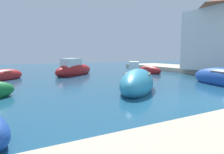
{
  "coord_description": "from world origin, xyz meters",
  "views": [
    {
      "loc": [
        -7.69,
        -5.59,
        2.18
      ],
      "look_at": [
        -0.02,
        8.45,
        0.3
      ],
      "focal_mm": 32.08,
      "sensor_mm": 36.0,
      "label": 1
    }
  ],
  "objects_px": {
    "moored_boat_2": "(137,83)",
    "moored_boat_7": "(134,74)",
    "moored_boat_8": "(149,71)",
    "moored_boat_0": "(74,70)",
    "moored_boat_6": "(4,76)",
    "moored_boat_1": "(224,79)"
  },
  "relations": [
    {
      "from": "moored_boat_7",
      "to": "moored_boat_6",
      "type": "bearing_deg",
      "value": -80.89
    },
    {
      "from": "moored_boat_6",
      "to": "moored_boat_2",
      "type": "bearing_deg",
      "value": -95.81
    },
    {
      "from": "moored_boat_1",
      "to": "moored_boat_2",
      "type": "bearing_deg",
      "value": -89.87
    },
    {
      "from": "moored_boat_0",
      "to": "moored_boat_2",
      "type": "relative_size",
      "value": 1.06
    },
    {
      "from": "moored_boat_2",
      "to": "moored_boat_7",
      "type": "bearing_deg",
      "value": 10.75
    },
    {
      "from": "moored_boat_0",
      "to": "moored_boat_2",
      "type": "height_order",
      "value": "moored_boat_0"
    },
    {
      "from": "moored_boat_6",
      "to": "moored_boat_7",
      "type": "bearing_deg",
      "value": -68.03
    },
    {
      "from": "moored_boat_1",
      "to": "moored_boat_8",
      "type": "xyz_separation_m",
      "value": [
        0.84,
        9.07,
        -0.13
      ]
    },
    {
      "from": "moored_boat_7",
      "to": "moored_boat_8",
      "type": "height_order",
      "value": "moored_boat_7"
    },
    {
      "from": "moored_boat_1",
      "to": "moored_boat_6",
      "type": "distance_m",
      "value": 17.02
    },
    {
      "from": "moored_boat_0",
      "to": "moored_boat_7",
      "type": "relative_size",
      "value": 1.58
    },
    {
      "from": "moored_boat_0",
      "to": "moored_boat_7",
      "type": "bearing_deg",
      "value": -94.54
    },
    {
      "from": "moored_boat_0",
      "to": "moored_boat_8",
      "type": "relative_size",
      "value": 1.66
    },
    {
      "from": "moored_boat_2",
      "to": "moored_boat_7",
      "type": "height_order",
      "value": "moored_boat_7"
    },
    {
      "from": "moored_boat_0",
      "to": "moored_boat_1",
      "type": "height_order",
      "value": "moored_boat_0"
    },
    {
      "from": "moored_boat_0",
      "to": "moored_boat_6",
      "type": "bearing_deg",
      "value": 150.29
    },
    {
      "from": "moored_boat_2",
      "to": "moored_boat_8",
      "type": "height_order",
      "value": "moored_boat_2"
    },
    {
      "from": "moored_boat_1",
      "to": "moored_boat_8",
      "type": "relative_size",
      "value": 1.69
    },
    {
      "from": "moored_boat_2",
      "to": "moored_boat_7",
      "type": "relative_size",
      "value": 1.49
    },
    {
      "from": "moored_boat_2",
      "to": "moored_boat_7",
      "type": "xyz_separation_m",
      "value": [
        2.94,
        4.57,
        -0.02
      ]
    },
    {
      "from": "moored_boat_7",
      "to": "moored_boat_8",
      "type": "relative_size",
      "value": 1.05
    },
    {
      "from": "moored_boat_6",
      "to": "moored_boat_7",
      "type": "relative_size",
      "value": 1.06
    }
  ]
}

